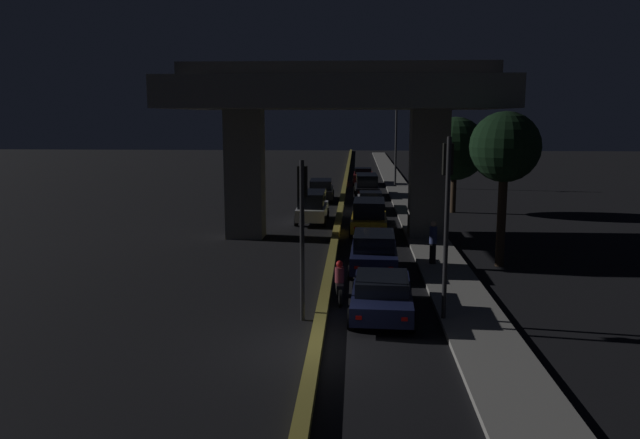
{
  "coord_description": "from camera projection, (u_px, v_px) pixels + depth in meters",
  "views": [
    {
      "loc": [
        1.07,
        -16.25,
        6.33
      ],
      "look_at": [
        -0.73,
        14.28,
        1.24
      ],
      "focal_mm": 35.0,
      "sensor_mm": 36.0,
      "label": 1
    }
  ],
  "objects": [
    {
      "name": "elevated_overpass",
      "position": [
        336.0,
        106.0,
        31.6
      ],
      "size": [
        16.44,
        9.18,
        9.05
      ],
      "color": "slate",
      "rests_on": "ground_plane"
    },
    {
      "name": "street_lamp",
      "position": [
        391.0,
        137.0,
        55.14
      ],
      "size": [
        2.84,
        0.32,
        7.38
      ],
      "color": "#2D2D30",
      "rests_on": "ground_plane"
    },
    {
      "name": "roadside_tree_kerbside_mid",
      "position": [
        455.0,
        149.0,
        40.7
      ],
      "size": [
        4.13,
        4.13,
        6.29
      ],
      "color": "#2D2116",
      "rests_on": "ground_plane"
    },
    {
      "name": "ground_plane",
      "position": [
        316.0,
        350.0,
        17.1
      ],
      "size": [
        200.0,
        200.0,
        0.0
      ],
      "primitive_type": "plane",
      "color": "black"
    },
    {
      "name": "sidewalk_right",
      "position": [
        408.0,
        205.0,
        44.38
      ],
      "size": [
        2.07,
        126.0,
        0.16
      ],
      "primitive_type": "cube",
      "color": "gray",
      "rests_on": "ground_plane"
    },
    {
      "name": "median_divider",
      "position": [
        344.0,
        192.0,
        51.54
      ],
      "size": [
        0.37,
        126.0,
        0.28
      ],
      "primitive_type": "cube",
      "color": "olive",
      "rests_on": "ground_plane"
    },
    {
      "name": "car_black_second_oncoming",
      "position": [
        321.0,
        190.0,
        47.05
      ],
      "size": [
        2.07,
        4.82,
        1.59
      ],
      "rotation": [
        0.0,
        0.0,
        -1.54
      ],
      "color": "black",
      "rests_on": "ground_plane"
    },
    {
      "name": "car_white_fourth",
      "position": [
        370.0,
        201.0,
        41.82
      ],
      "size": [
        1.86,
        4.17,
        1.33
      ],
      "rotation": [
        0.0,
        0.0,
        1.58
      ],
      "color": "silver",
      "rests_on": "ground_plane"
    },
    {
      "name": "roadside_tree_kerbside_near",
      "position": [
        505.0,
        148.0,
        25.81
      ],
      "size": [
        2.94,
        2.94,
        6.54
      ],
      "color": "#2D2116",
      "rests_on": "ground_plane"
    },
    {
      "name": "car_taxi_yellow_third",
      "position": [
        369.0,
        216.0,
        33.69
      ],
      "size": [
        2.12,
        4.16,
        1.85
      ],
      "rotation": [
        0.0,
        0.0,
        1.54
      ],
      "color": "gold",
      "rests_on": "ground_plane"
    },
    {
      "name": "traffic_light_right_of_median",
      "position": [
        447.0,
        198.0,
        18.75
      ],
      "size": [
        0.3,
        0.49,
        5.73
      ],
      "color": "black",
      "rests_on": "ground_plane"
    },
    {
      "name": "motorcycle_black_filtering_near",
      "position": [
        340.0,
        284.0,
        21.47
      ],
      "size": [
        0.34,
        1.91,
        1.43
      ],
      "rotation": [
        0.0,
        0.0,
        1.65
      ],
      "color": "black",
      "rests_on": "ground_plane"
    },
    {
      "name": "car_dark_blue_lead",
      "position": [
        382.0,
        293.0,
        19.94
      ],
      "size": [
        2.17,
        4.76,
        1.34
      ],
      "rotation": [
        0.0,
        0.0,
        1.53
      ],
      "color": "#141938",
      "rests_on": "ground_plane"
    },
    {
      "name": "car_dark_red_sixth",
      "position": [
        363.0,
        176.0,
        57.72
      ],
      "size": [
        1.94,
        4.36,
        1.6
      ],
      "rotation": [
        0.0,
        0.0,
        1.55
      ],
      "color": "#591414",
      "rests_on": "ground_plane"
    },
    {
      "name": "car_dark_blue_second",
      "position": [
        374.0,
        252.0,
        25.45
      ],
      "size": [
        2.09,
        4.12,
        1.64
      ],
      "rotation": [
        0.0,
        0.0,
        1.54
      ],
      "color": "#141938",
      "rests_on": "ground_plane"
    },
    {
      "name": "car_white_lead_oncoming",
      "position": [
        312.0,
        206.0,
        37.44
      ],
      "size": [
        1.86,
        4.64,
        1.86
      ],
      "rotation": [
        0.0,
        0.0,
        -1.58
      ],
      "color": "silver",
      "rests_on": "ground_plane"
    },
    {
      "name": "pedestrian_on_sidewalk",
      "position": [
        433.0,
        242.0,
        26.23
      ],
      "size": [
        0.32,
        0.32,
        1.82
      ],
      "color": "black",
      "rests_on": "sidewalk_right"
    },
    {
      "name": "car_black_fifth",
      "position": [
        367.0,
        185.0,
        49.16
      ],
      "size": [
        2.06,
        4.74,
        1.79
      ],
      "rotation": [
        0.0,
        0.0,
        1.59
      ],
      "color": "black",
      "rests_on": "ground_plane"
    },
    {
      "name": "traffic_light_left_of_median",
      "position": [
        302.0,
        212.0,
        19.09
      ],
      "size": [
        0.3,
        0.49,
        5.03
      ],
      "color": "black",
      "rests_on": "ground_plane"
    }
  ]
}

